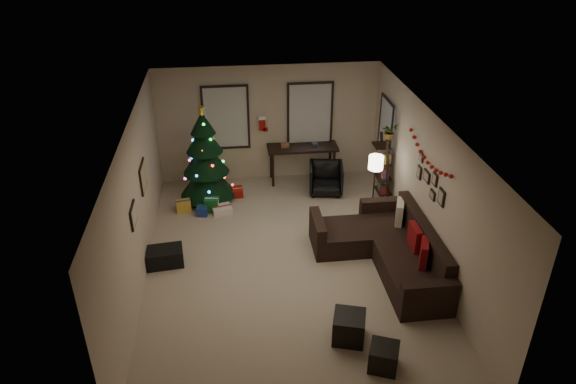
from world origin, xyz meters
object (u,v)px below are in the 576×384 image
(bookshelf, at_px, (384,172))
(sofa, at_px, (388,249))
(desk, at_px, (302,150))
(christmas_tree, at_px, (206,161))
(desk_chair, at_px, (326,178))

(bookshelf, bearing_deg, sofa, -102.59)
(desk, distance_m, bookshelf, 2.02)
(christmas_tree, distance_m, desk, 2.28)
(sofa, xyz_separation_m, desk, (-1.08, 3.39, 0.48))
(christmas_tree, distance_m, desk_chair, 2.69)
(christmas_tree, distance_m, bookshelf, 3.80)
(christmas_tree, height_order, sofa, christmas_tree)
(desk, distance_m, desk_chair, 0.89)
(christmas_tree, bearing_deg, desk_chair, -0.47)
(sofa, bearing_deg, desk_chair, 103.06)
(christmas_tree, xyz_separation_m, desk, (2.19, 0.63, -0.15))
(sofa, xyz_separation_m, desk_chair, (-0.64, 2.74, 0.06))
(christmas_tree, bearing_deg, bookshelf, -10.17)
(desk_chair, xyz_separation_m, bookshelf, (1.10, -0.65, 0.43))
(desk, bearing_deg, christmas_tree, -163.97)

